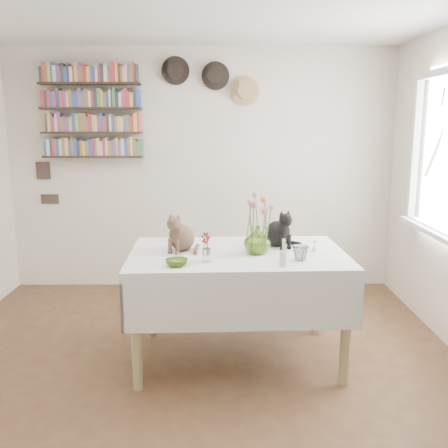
{
  "coord_description": "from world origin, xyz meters",
  "views": [
    {
      "loc": [
        0.19,
        -2.98,
        1.73
      ],
      "look_at": [
        0.22,
        0.39,
        1.05
      ],
      "focal_mm": 40.0,
      "sensor_mm": 36.0,
      "label": 1
    }
  ],
  "objects_px": {
    "tabby_cat": "(182,230)",
    "black_cat": "(277,227)",
    "flower_vase": "(257,240)",
    "bookshelf_unit": "(91,112)",
    "dining_table": "(238,279)"
  },
  "relations": [
    {
      "from": "tabby_cat",
      "to": "flower_vase",
      "type": "distance_m",
      "value": 0.55
    },
    {
      "from": "tabby_cat",
      "to": "flower_vase",
      "type": "xyz_separation_m",
      "value": [
        0.54,
        -0.1,
        -0.05
      ]
    },
    {
      "from": "bookshelf_unit",
      "to": "dining_table",
      "type": "bearing_deg",
      "value": -49.65
    },
    {
      "from": "dining_table",
      "to": "black_cat",
      "type": "height_order",
      "value": "black_cat"
    },
    {
      "from": "tabby_cat",
      "to": "bookshelf_unit",
      "type": "bearing_deg",
      "value": 149.83
    },
    {
      "from": "flower_vase",
      "to": "bookshelf_unit",
      "type": "distance_m",
      "value": 2.49
    },
    {
      "from": "flower_vase",
      "to": "bookshelf_unit",
      "type": "relative_size",
      "value": 0.2
    },
    {
      "from": "tabby_cat",
      "to": "black_cat",
      "type": "bearing_deg",
      "value": 37.38
    },
    {
      "from": "tabby_cat",
      "to": "black_cat",
      "type": "distance_m",
      "value": 0.71
    },
    {
      "from": "dining_table",
      "to": "tabby_cat",
      "type": "distance_m",
      "value": 0.54
    },
    {
      "from": "dining_table",
      "to": "black_cat",
      "type": "bearing_deg",
      "value": 30.86
    },
    {
      "from": "dining_table",
      "to": "bookshelf_unit",
      "type": "bearing_deg",
      "value": 130.35
    },
    {
      "from": "tabby_cat",
      "to": "black_cat",
      "type": "height_order",
      "value": "same"
    },
    {
      "from": "black_cat",
      "to": "flower_vase",
      "type": "bearing_deg",
      "value": -153.4
    },
    {
      "from": "dining_table",
      "to": "black_cat",
      "type": "relative_size",
      "value": 5.38
    }
  ]
}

